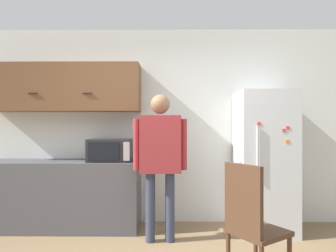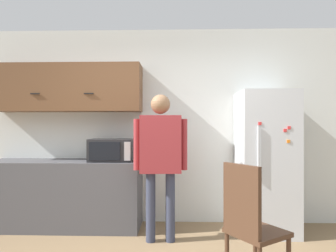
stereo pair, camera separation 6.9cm
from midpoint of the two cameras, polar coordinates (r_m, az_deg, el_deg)
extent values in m
cube|color=silver|center=(4.23, -2.89, 0.08)|extent=(6.00, 0.06, 2.70)
cube|color=#4C4C51|center=(4.26, -19.85, -12.20)|extent=(2.00, 0.58, 0.89)
cube|color=brown|center=(4.30, -19.37, 6.86)|extent=(2.00, 0.37, 0.63)
cube|color=black|center=(4.24, -24.76, 5.66)|extent=(0.12, 0.01, 0.01)
cube|color=black|center=(3.99, -15.58, 6.01)|extent=(0.12, 0.01, 0.01)
cube|color=#232326|center=(3.97, -11.36, -4.53)|extent=(0.56, 0.37, 0.29)
cube|color=black|center=(3.80, -12.69, -4.73)|extent=(0.39, 0.01, 0.23)
cube|color=#B2B2B2|center=(3.74, -8.43, -4.80)|extent=(0.08, 0.01, 0.23)
cylinder|color=#33384C|center=(3.60, -3.95, -15.16)|extent=(0.11, 0.11, 0.80)
cylinder|color=#33384C|center=(3.60, -0.19, -15.15)|extent=(0.11, 0.11, 0.80)
cube|color=maroon|center=(3.48, -2.07, -3.44)|extent=(0.49, 0.24, 0.66)
sphere|color=#8C6647|center=(3.49, -2.07, 4.17)|extent=(0.23, 0.23, 0.23)
cylinder|color=maroon|center=(3.49, -6.65, -3.52)|extent=(0.07, 0.07, 0.59)
cylinder|color=maroon|center=(3.50, 2.50, -3.51)|extent=(0.07, 0.07, 0.59)
cube|color=silver|center=(4.04, 17.34, -6.42)|extent=(0.68, 0.68, 1.78)
cylinder|color=silver|center=(3.63, 16.15, -4.88)|extent=(0.02, 0.02, 0.62)
cube|color=red|center=(3.64, 16.42, 0.45)|extent=(0.04, 0.01, 0.04)
cube|color=red|center=(3.73, 20.72, -0.79)|extent=(0.04, 0.01, 0.04)
cube|color=red|center=(3.75, 21.37, -0.30)|extent=(0.04, 0.01, 0.04)
cube|color=orange|center=(3.75, 21.26, -2.72)|extent=(0.04, 0.01, 0.04)
cube|color=#472D1E|center=(2.87, 16.12, -18.75)|extent=(0.59, 0.59, 0.04)
cylinder|color=#472D1E|center=(3.19, 15.71, -21.00)|extent=(0.04, 0.04, 0.40)
cube|color=#472D1E|center=(2.65, 13.35, -13.36)|extent=(0.25, 0.35, 0.58)
camera|label=1|loc=(0.03, -90.60, 0.00)|focal=32.00mm
camera|label=2|loc=(0.03, 89.40, 0.00)|focal=32.00mm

